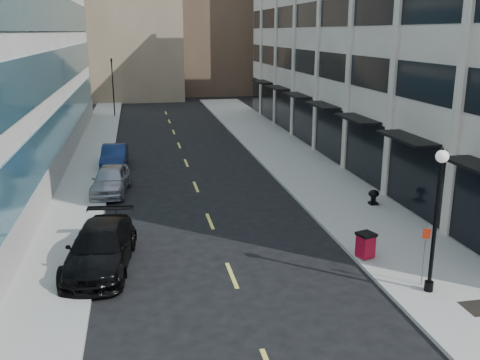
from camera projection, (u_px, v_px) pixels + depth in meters
name	position (u px, v px, depth m)	size (l,w,h in m)	color
sidewalk_right	(318.00, 179.00, 32.64)	(5.00, 80.00, 0.15)	#9B998D
sidewalk_left	(81.00, 192.00, 30.07)	(3.00, 80.00, 0.15)	#9B998D
building_right	(416.00, 28.00, 38.59)	(15.30, 46.50, 18.25)	beige
skyline_tan_far	(59.00, 16.00, 80.62)	(12.00, 14.00, 22.00)	#9A8664
skyline_stone	(285.00, 22.00, 75.40)	(10.00, 14.00, 20.00)	beige
road_centerline	(202.00, 202.00, 28.44)	(0.15, 68.20, 0.01)	#D8CC4C
traffic_signal	(111.00, 62.00, 55.22)	(0.66, 0.66, 6.98)	black
car_black_pickup	(100.00, 248.00, 20.35)	(2.31, 5.69, 1.65)	black
car_silver_sedan	(111.00, 180.00, 29.86)	(1.85, 4.60, 1.57)	#989AA1
car_blue_sedan	(114.00, 156.00, 35.64)	(1.57, 4.51, 1.49)	#132248
trash_bin	(366.00, 244.00, 21.00)	(0.79, 0.80, 1.03)	#A50B23
lamppost	(437.00, 209.00, 17.63)	(0.42, 0.42, 5.09)	black
sign_post	(425.00, 246.00, 18.48)	(0.26, 0.12, 2.26)	slate
urn_planter	(374.00, 196.00, 27.52)	(0.55, 0.55, 0.77)	black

